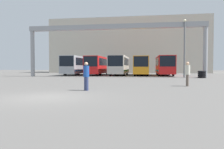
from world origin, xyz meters
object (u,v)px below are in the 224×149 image
(tire_stack, at_px, (202,74))
(lamp_post, at_px, (184,46))
(pedestrian_near_right, at_px, (187,73))
(bus_slot_1, at_px, (98,65))
(bus_slot_0, at_px, (77,65))
(pedestrian_mid_left, at_px, (86,75))
(bus_slot_4, at_px, (164,65))
(bus_slot_3, at_px, (142,65))
(bus_slot_2, at_px, (119,64))

(tire_stack, height_order, lamp_post, lamp_post)
(pedestrian_near_right, relative_size, lamp_post, 0.23)
(pedestrian_near_right, bearing_deg, bus_slot_1, -141.83)
(bus_slot_0, bearing_deg, pedestrian_near_right, -54.34)
(pedestrian_mid_left, relative_size, pedestrian_near_right, 0.95)
(bus_slot_4, bearing_deg, bus_slot_0, 179.97)
(lamp_post, bearing_deg, bus_slot_3, 125.38)
(bus_slot_0, xyz_separation_m, tire_stack, (19.79, -8.42, -1.44))
(pedestrian_mid_left, height_order, lamp_post, lamp_post)
(bus_slot_2, bearing_deg, tire_stack, -34.84)
(bus_slot_0, xyz_separation_m, pedestrian_mid_left, (8.88, -25.70, -1.00))
(bus_slot_4, xyz_separation_m, pedestrian_near_right, (-0.14, -21.65, -0.90))
(pedestrian_near_right, xyz_separation_m, lamp_post, (2.15, 14.06, 3.36))
(bus_slot_0, distance_m, pedestrian_near_right, 26.67)
(pedestrian_near_right, bearing_deg, bus_slot_2, -149.98)
(pedestrian_near_right, relative_size, tire_stack, 1.75)
(bus_slot_1, height_order, bus_slot_2, bus_slot_2)
(bus_slot_1, xyz_separation_m, lamp_post, (13.76, -7.97, 2.45))
(bus_slot_2, relative_size, bus_slot_3, 0.86)
(bus_slot_0, relative_size, bus_slot_3, 0.88)
(pedestrian_mid_left, height_order, pedestrian_near_right, pedestrian_near_right)
(lamp_post, bearing_deg, bus_slot_4, 104.79)
(bus_slot_0, xyz_separation_m, bus_slot_2, (7.84, -0.10, 0.00))
(bus_slot_1, height_order, pedestrian_mid_left, bus_slot_1)
(pedestrian_mid_left, bearing_deg, bus_slot_3, -50.77)
(bus_slot_0, height_order, pedestrian_mid_left, bus_slot_0)
(bus_slot_4, height_order, pedestrian_mid_left, bus_slot_4)
(pedestrian_mid_left, xyz_separation_m, lamp_post, (8.80, 18.11, 3.41))
(bus_slot_1, xyz_separation_m, pedestrian_mid_left, (4.96, -26.07, -0.96))
(bus_slot_2, xyz_separation_m, pedestrian_mid_left, (1.04, -25.60, -1.00))
(bus_slot_2, relative_size, pedestrian_mid_left, 6.13)
(bus_slot_1, bearing_deg, lamp_post, -30.07)
(bus_slot_1, bearing_deg, bus_slot_4, -1.84)
(pedestrian_near_right, bearing_deg, tire_stack, 172.57)
(bus_slot_4, bearing_deg, pedestrian_mid_left, -104.82)
(bus_slot_4, relative_size, pedestrian_mid_left, 6.24)
(bus_slot_0, height_order, lamp_post, lamp_post)
(bus_slot_3, distance_m, tire_stack, 12.26)
(pedestrian_near_right, xyz_separation_m, tire_stack, (4.25, 13.24, -0.48))
(bus_slot_1, height_order, pedestrian_near_right, bus_slot_1)
(bus_slot_4, height_order, lamp_post, lamp_post)
(bus_slot_2, distance_m, lamp_post, 12.60)
(bus_slot_1, relative_size, bus_slot_2, 1.09)
(bus_slot_4, relative_size, tire_stack, 10.38)
(bus_slot_4, distance_m, pedestrian_mid_left, 26.60)
(bus_slot_0, height_order, bus_slot_2, same)
(bus_slot_3, bearing_deg, bus_slot_0, -176.38)
(bus_slot_4, height_order, tire_stack, bus_slot_4)
(bus_slot_1, distance_m, bus_slot_4, 11.77)
(bus_slot_1, bearing_deg, bus_slot_3, 2.74)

